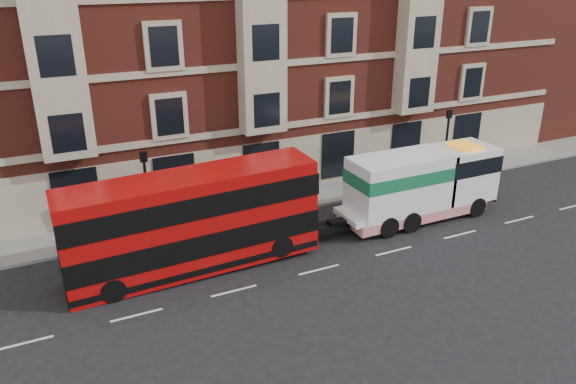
% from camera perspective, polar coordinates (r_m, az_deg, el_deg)
% --- Properties ---
extents(ground, '(120.00, 120.00, 0.00)m').
position_cam_1_polar(ground, '(25.09, 3.17, -7.89)').
color(ground, black).
rests_on(ground, ground).
extents(sidewalk, '(90.00, 3.00, 0.15)m').
position_cam_1_polar(sidewalk, '(31.11, -3.41, -1.44)').
color(sidewalk, slate).
rests_on(sidewalk, ground).
extents(victorian_terrace, '(45.00, 12.00, 20.40)m').
position_cam_1_polar(victorian_terrace, '(35.75, -7.81, 18.13)').
color(victorian_terrace, maroon).
rests_on(victorian_terrace, ground).
extents(lamp_post_west, '(0.35, 0.15, 4.35)m').
position_cam_1_polar(lamp_post_west, '(27.41, -14.16, 0.39)').
color(lamp_post_west, black).
rests_on(lamp_post_west, sidewalk).
extents(lamp_post_east, '(0.35, 0.15, 4.35)m').
position_cam_1_polar(lamp_post_east, '(35.19, 15.81, 5.14)').
color(lamp_post_east, black).
rests_on(lamp_post_east, sidewalk).
extents(double_decker_bus, '(10.94, 2.51, 4.43)m').
position_cam_1_polar(double_decker_bus, '(24.42, -9.68, -2.88)').
color(double_decker_bus, '#AA0A09').
rests_on(double_decker_bus, ground).
extents(tow_truck, '(8.76, 2.59, 3.65)m').
position_cam_1_polar(tow_truck, '(29.77, 13.18, 0.73)').
color(tow_truck, white).
rests_on(tow_truck, ground).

